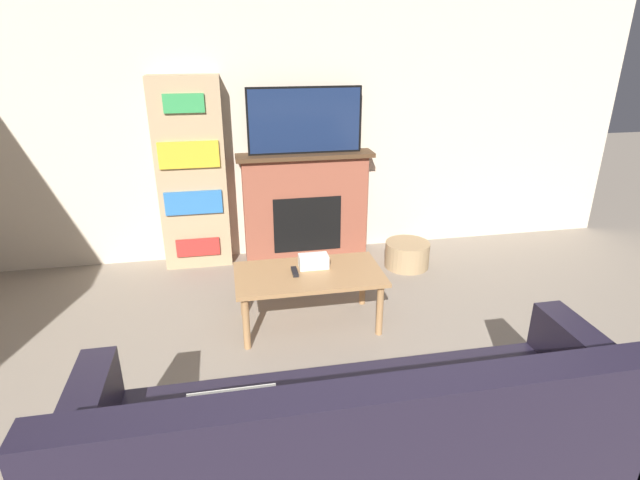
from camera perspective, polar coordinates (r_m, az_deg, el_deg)
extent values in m
cube|color=beige|center=(4.87, -3.81, 13.74)|extent=(6.98, 0.06, 2.70)
cube|color=brown|center=(4.95, -1.68, 3.80)|extent=(1.21, 0.22, 1.00)
cube|color=black|center=(4.89, -1.44, 1.77)|extent=(0.67, 0.01, 0.55)
cube|color=#4C331E|center=(4.79, -1.71, 9.64)|extent=(1.31, 0.28, 0.04)
cube|color=black|center=(4.73, -1.76, 13.49)|extent=(1.07, 0.03, 0.61)
cube|color=#19284C|center=(4.72, -1.73, 13.46)|extent=(1.03, 0.01, 0.57)
cube|color=black|center=(2.56, 4.58, -23.68)|extent=(2.50, 0.86, 0.45)
cube|color=black|center=(2.00, 7.80, -21.48)|extent=(2.50, 0.16, 0.47)
cube|color=black|center=(2.50, -24.70, -23.39)|extent=(0.16, 0.86, 0.71)
cube|color=black|center=(2.95, 28.15, -16.30)|extent=(0.16, 0.86, 0.71)
cube|color=silver|center=(2.19, -9.75, -20.36)|extent=(0.36, 0.14, 0.28)
cube|color=#A87A4C|center=(3.71, -1.28, -3.95)|extent=(1.09, 0.59, 0.03)
cylinder|color=#A87A4C|center=(3.57, -8.43, -9.38)|extent=(0.05, 0.05, 0.41)
cylinder|color=#A87A4C|center=(3.72, 6.85, -7.93)|extent=(0.05, 0.05, 0.41)
cylinder|color=#A87A4C|center=(3.98, -8.79, -5.87)|extent=(0.05, 0.05, 0.41)
cylinder|color=#A87A4C|center=(4.11, 4.91, -4.71)|extent=(0.05, 0.05, 0.41)
cube|color=white|center=(3.77, -0.74, -2.44)|extent=(0.22, 0.12, 0.10)
cube|color=black|center=(3.70, -2.91, -3.64)|extent=(0.04, 0.15, 0.02)
cube|color=tan|center=(4.78, -14.42, 7.19)|extent=(0.62, 0.26, 1.76)
cube|color=red|center=(4.85, -13.76, -0.80)|extent=(0.40, 0.03, 0.17)
cube|color=#2D70B7|center=(4.70, -14.24, 4.16)|extent=(0.51, 0.03, 0.21)
cube|color=gold|center=(4.59, -14.76, 9.39)|extent=(0.53, 0.03, 0.23)
cube|color=green|center=(4.52, -15.31, 14.84)|extent=(0.34, 0.03, 0.16)
cylinder|color=tan|center=(4.87, 9.92, -1.64)|extent=(0.42, 0.42, 0.25)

